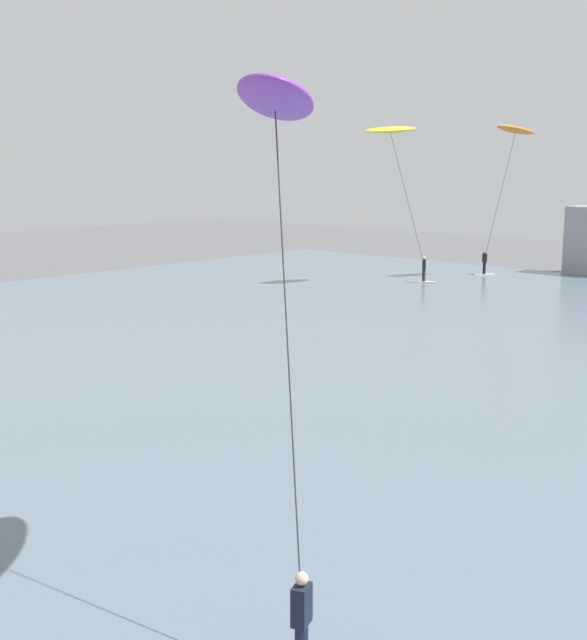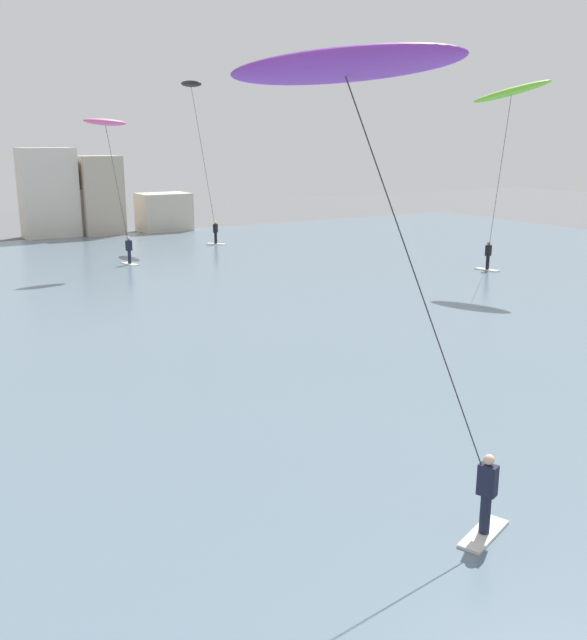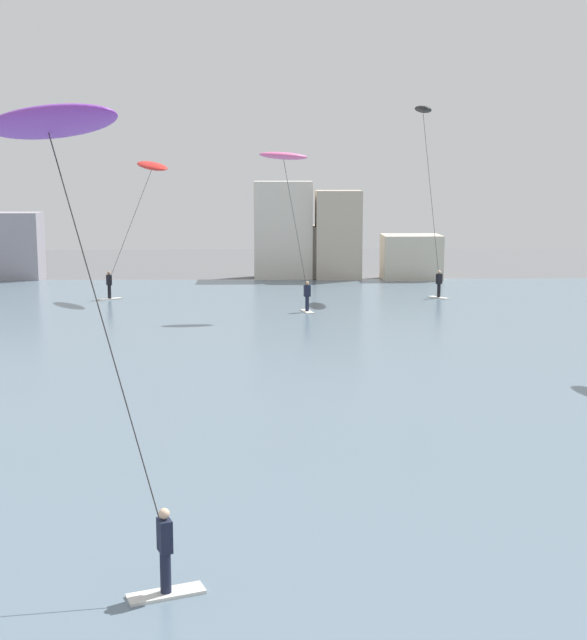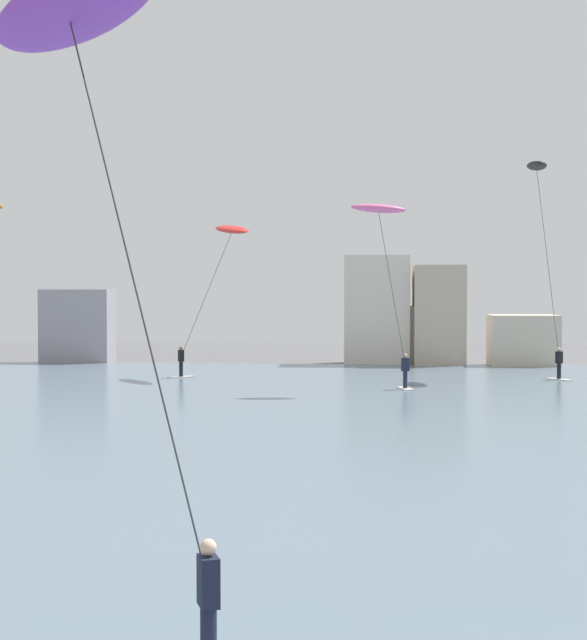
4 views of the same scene
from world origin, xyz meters
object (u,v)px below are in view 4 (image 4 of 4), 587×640
kitesurfer_black (539,191)px  kitesurfer_red (228,240)px  kitesurfer_purple (77,44)px  kitesurfer_pink (383,234)px

kitesurfer_black → kitesurfer_red: (-16.02, -0.57, -2.48)m
kitesurfer_purple → kitesurfer_pink: bearing=80.6°
kitesurfer_red → kitesurfer_pink: bearing=-38.9°
kitesurfer_pink → kitesurfer_black: bearing=40.1°
kitesurfer_red → kitesurfer_purple: bearing=-85.4°
kitesurfer_black → kitesurfer_purple: kitesurfer_black is taller
kitesurfer_purple → kitesurfer_pink: 30.35m
kitesurfer_black → kitesurfer_red: kitesurfer_black is taller
kitesurfer_black → kitesurfer_purple: 39.14m
kitesurfer_red → kitesurfer_purple: 36.38m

